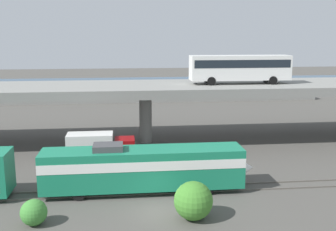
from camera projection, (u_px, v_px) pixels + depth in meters
The scene contains 16 objects.
ground_plane at pixel (161, 211), 30.11m from camera, with size 260.00×260.00×0.00m, color #4C4944.
rail_strip_near at pixel (157, 194), 33.28m from camera, with size 110.00×0.12×0.12m, color #59544C.
rail_strip_far at pixel (156, 187), 34.73m from camera, with size 110.00×0.12×0.12m, color #59544C.
train_locomotive at pixel (153, 166), 33.55m from camera, with size 17.63×3.04×4.18m.
highway_overpass at pixel (145, 90), 48.35m from camera, with size 96.00×10.76×7.03m.
transit_bus_on_overpass at pixel (240, 67), 48.62m from camera, with size 12.00×2.68×3.40m.
service_truck_west at pixel (99, 147), 41.36m from camera, with size 6.80×2.46×3.04m.
pier_parking_lot at pixel (136, 94), 83.55m from camera, with size 71.16×12.79×1.70m, color gray.
parked_car_0 at pixel (78, 89), 78.97m from camera, with size 4.23×1.95×1.50m.
parked_car_1 at pixel (160, 84), 86.76m from camera, with size 4.50×1.99×1.50m.
parked_car_2 at pixel (137, 86), 82.64m from camera, with size 4.18×1.83×1.50m.
parked_car_3 at pixel (126, 84), 86.04m from camera, with size 4.13×1.83×1.50m.
parked_car_4 at pixel (196, 84), 86.10m from camera, with size 4.18×1.86×1.50m.
harbor_water at pixel (133, 85), 106.13m from camera, with size 140.00×36.00×0.01m, color navy.
shrub_left at pixel (34, 212), 27.79m from camera, with size 1.83×1.83×1.83m, color #3D8435.
shrub_right at pixel (193, 201), 28.59m from camera, with size 2.77×2.77×2.77m, color #40812C.
Camera 1 is at (-2.59, -28.02, 12.89)m, focal length 43.44 mm.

